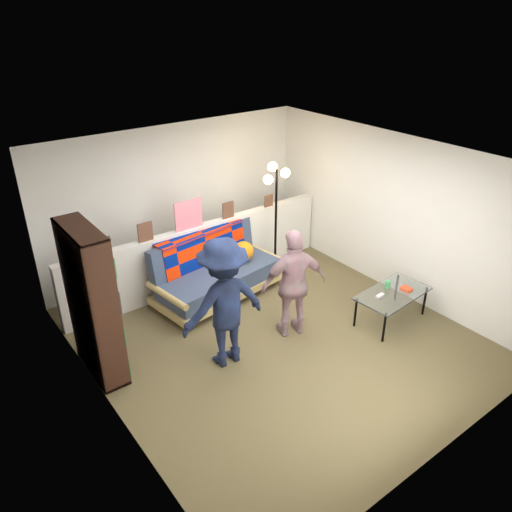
{
  "coord_description": "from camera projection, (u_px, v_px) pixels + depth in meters",
  "views": [
    {
      "loc": [
        -3.49,
        -4.22,
        4.02
      ],
      "look_at": [
        0.0,
        0.4,
        1.05
      ],
      "focal_mm": 35.0,
      "sensor_mm": 36.0,
      "label": 1
    }
  ],
  "objects": [
    {
      "name": "bookshelf",
      "position": [
        93.0,
        308.0,
        5.72
      ],
      "size": [
        0.31,
        0.94,
        1.88
      ],
      "color": "black",
      "rests_on": "ground"
    },
    {
      "name": "half_wall_ledge",
      "position": [
        202.0,
        255.0,
        7.75
      ],
      "size": [
        4.45,
        0.15,
        1.0
      ],
      "primitive_type": "cube",
      "color": "silver",
      "rests_on": "ground"
    },
    {
      "name": "ledge_decor",
      "position": [
        187.0,
        218.0,
        7.31
      ],
      "size": [
        2.97,
        0.02,
        0.45
      ],
      "color": "brown",
      "rests_on": "half_wall_ledge"
    },
    {
      "name": "coffee_table",
      "position": [
        393.0,
        294.0,
        6.86
      ],
      "size": [
        1.11,
        0.67,
        0.56
      ],
      "color": "black",
      "rests_on": "ground"
    },
    {
      "name": "futon_sofa",
      "position": [
        216.0,
        271.0,
        7.49
      ],
      "size": [
        2.08,
        1.19,
        0.85
      ],
      "color": "tan",
      "rests_on": "ground"
    },
    {
      "name": "room_shell",
      "position": [
        253.0,
        210.0,
        6.27
      ],
      "size": [
        4.6,
        5.05,
        2.45
      ],
      "color": "silver",
      "rests_on": "ground"
    },
    {
      "name": "ground",
      "position": [
        274.0,
        336.0,
        6.7
      ],
      "size": [
        5.0,
        5.0,
        0.0
      ],
      "primitive_type": "plane",
      "color": "brown",
      "rests_on": "ground"
    },
    {
      "name": "person_right",
      "position": [
        294.0,
        284.0,
        6.45
      ],
      "size": [
        0.95,
        0.62,
        1.5
      ],
      "primitive_type": "imported",
      "rotation": [
        0.0,
        0.0,
        2.82
      ],
      "color": "#CD8496",
      "rests_on": "ground"
    },
    {
      "name": "floor_lamp",
      "position": [
        275.0,
        197.0,
        7.73
      ],
      "size": [
        0.42,
        0.32,
        1.84
      ],
      "color": "black",
      "rests_on": "ground"
    },
    {
      "name": "person_left",
      "position": [
        224.0,
        303.0,
        5.9
      ],
      "size": [
        1.11,
        0.68,
        1.66
      ],
      "primitive_type": "imported",
      "rotation": [
        0.0,
        0.0,
        3.08
      ],
      "color": "black",
      "rests_on": "ground"
    }
  ]
}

